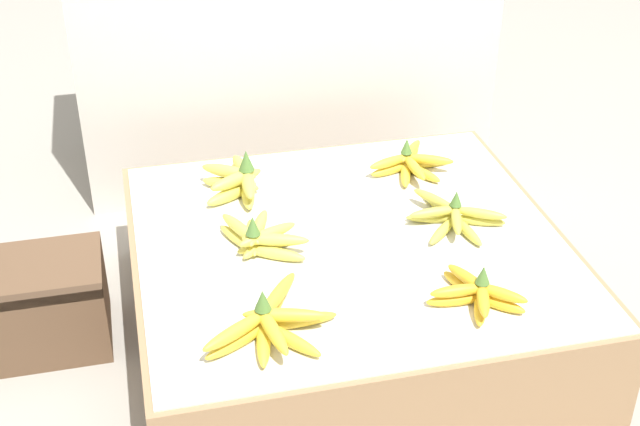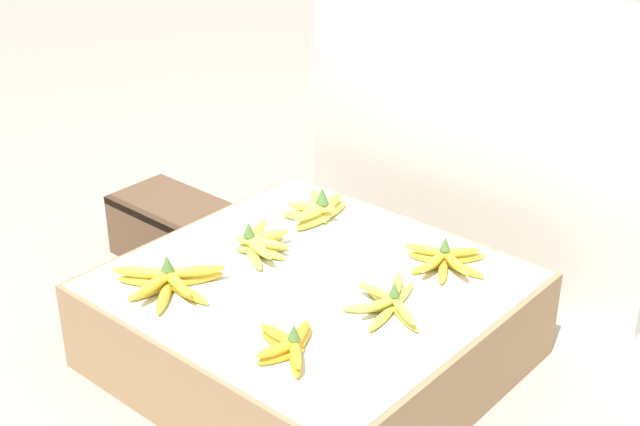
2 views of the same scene
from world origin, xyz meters
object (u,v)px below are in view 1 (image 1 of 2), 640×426
at_px(wooden_crate, 27,306).
at_px(banana_bunch_middle_left, 260,238).
at_px(banana_bunch_middle_midleft, 452,216).
at_px(banana_bunch_front_left, 270,323).
at_px(banana_bunch_back_midleft, 411,163).
at_px(banana_bunch_front_midleft, 476,293).
at_px(banana_bunch_back_left, 239,180).

relative_size(wooden_crate, banana_bunch_middle_left, 1.83).
bearing_deg(banana_bunch_middle_midleft, banana_bunch_front_left, -148.43).
bearing_deg(wooden_crate, banana_bunch_middle_midleft, -6.95).
bearing_deg(banana_bunch_middle_left, wooden_crate, 167.58).
bearing_deg(banana_bunch_back_midleft, banana_bunch_middle_midleft, -87.56).
relative_size(banana_bunch_front_midleft, banana_bunch_back_left, 0.85).
bearing_deg(banana_bunch_middle_left, banana_bunch_front_midleft, -37.62).
bearing_deg(banana_bunch_middle_left, banana_bunch_back_midleft, 30.83).
bearing_deg(banana_bunch_back_midleft, banana_bunch_back_left, -179.15).
xyz_separation_m(banana_bunch_front_left, banana_bunch_back_midleft, (0.46, 0.55, -0.00)).
distance_m(banana_bunch_front_midleft, banana_bunch_middle_left, 0.48).
bearing_deg(banana_bunch_middle_midleft, wooden_crate, 173.05).
bearing_deg(banana_bunch_back_midleft, banana_bunch_middle_left, -149.17).
relative_size(banana_bunch_back_left, banana_bunch_back_midleft, 1.01).
distance_m(banana_bunch_front_midleft, banana_bunch_back_midleft, 0.55).
xyz_separation_m(banana_bunch_front_left, banana_bunch_back_left, (0.03, 0.54, 0.01)).
relative_size(banana_bunch_front_left, banana_bunch_front_midleft, 1.39).
bearing_deg(banana_bunch_front_midleft, banana_bunch_front_left, 179.74).
distance_m(banana_bunch_middle_left, banana_bunch_back_left, 0.25).
height_order(banana_bunch_front_left, banana_bunch_middle_midleft, banana_bunch_front_left).
height_order(wooden_crate, banana_bunch_front_left, banana_bunch_front_left).
bearing_deg(banana_bunch_back_midleft, banana_bunch_front_midleft, -94.96).
distance_m(banana_bunch_middle_left, banana_bunch_back_midleft, 0.50).
bearing_deg(wooden_crate, banana_bunch_back_midleft, 8.49).
bearing_deg(banana_bunch_middle_midleft, banana_bunch_middle_left, 179.67).
height_order(banana_bunch_middle_midleft, banana_bunch_back_left, banana_bunch_back_left).
bearing_deg(banana_bunch_back_left, wooden_crate, -165.26).
bearing_deg(wooden_crate, banana_bunch_middle_left, -12.42).
relative_size(banana_bunch_front_midleft, banana_bunch_middle_left, 1.02).
bearing_deg(banana_bunch_back_left, banana_bunch_front_left, -92.64).
relative_size(banana_bunch_middle_left, banana_bunch_back_midleft, 0.84).
relative_size(banana_bunch_front_left, banana_bunch_middle_left, 1.43).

